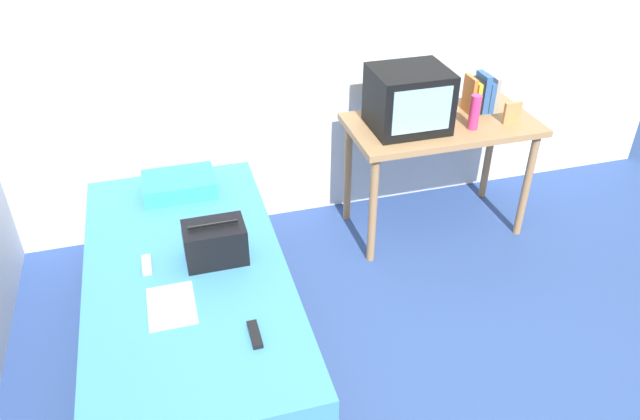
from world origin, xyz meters
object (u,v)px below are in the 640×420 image
(picture_frame, at_px, (512,113))
(bed, at_px, (192,307))
(magazine, at_px, (172,306))
(remote_dark, at_px, (255,334))
(book_row, at_px, (481,94))
(handbag, at_px, (215,243))
(tv, at_px, (409,99))
(pillow, at_px, (179,185))
(desk, at_px, (441,136))
(water_bottle, at_px, (475,112))
(remote_silver, at_px, (147,265))

(picture_frame, bearing_deg, bed, -165.57)
(magazine, distance_m, remote_dark, 0.44)
(book_row, xyz_separation_m, handbag, (-1.79, -0.71, -0.28))
(tv, distance_m, picture_frame, 0.66)
(handbag, bearing_deg, pillow, 99.81)
(desk, height_order, magazine, desk)
(water_bottle, relative_size, remote_dark, 1.35)
(tv, height_order, pillow, tv)
(bed, xyz_separation_m, picture_frame, (2.04, 0.53, 0.59))
(bed, xyz_separation_m, handbag, (0.16, 0.03, 0.35))
(picture_frame, distance_m, magazine, 2.30)
(handbag, relative_size, remote_silver, 2.08)
(bed, bearing_deg, book_row, 21.01)
(water_bottle, bearing_deg, bed, -163.72)
(handbag, relative_size, magazine, 1.03)
(picture_frame, distance_m, remote_silver, 2.30)
(desk, bearing_deg, pillow, 177.66)
(tv, bearing_deg, book_row, 10.61)
(handbag, height_order, remote_silver, handbag)
(remote_dark, bearing_deg, desk, 40.33)
(pillow, height_order, magazine, pillow)
(desk, distance_m, tv, 0.37)
(picture_frame, bearing_deg, water_bottle, -178.88)
(tv, relative_size, book_row, 1.81)
(tv, xyz_separation_m, remote_silver, (-1.59, -0.58, -0.44))
(remote_silver, bearing_deg, tv, 20.09)
(tv, bearing_deg, magazine, -148.88)
(bed, relative_size, remote_dark, 12.82)
(water_bottle, bearing_deg, pillow, 173.50)
(pillow, distance_m, remote_silver, 0.69)
(handbag, bearing_deg, bed, -168.30)
(magazine, bearing_deg, handbag, 49.68)
(tv, xyz_separation_m, remote_dark, (-1.17, -1.19, -0.44))
(tv, xyz_separation_m, water_bottle, (0.37, -0.13, -0.07))
(remote_dark, bearing_deg, handbag, 98.01)
(water_bottle, relative_size, magazine, 0.73)
(desk, bearing_deg, water_bottle, -45.29)
(desk, xyz_separation_m, tv, (-0.24, -0.01, 0.28))
(tv, relative_size, remote_dark, 2.82)
(tv, distance_m, handbag, 1.44)
(remote_silver, bearing_deg, book_row, 17.79)
(bed, height_order, desk, desk)
(water_bottle, xyz_separation_m, handbag, (-1.62, -0.49, -0.28))
(remote_silver, bearing_deg, desk, 17.81)
(desk, xyz_separation_m, handbag, (-1.49, -0.62, -0.07))
(remote_dark, bearing_deg, remote_silver, 124.63)
(handbag, bearing_deg, picture_frame, 14.66)
(desk, distance_m, pillow, 1.62)
(tv, xyz_separation_m, magazine, (-1.50, -0.90, -0.45))
(bed, height_order, pillow, pillow)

